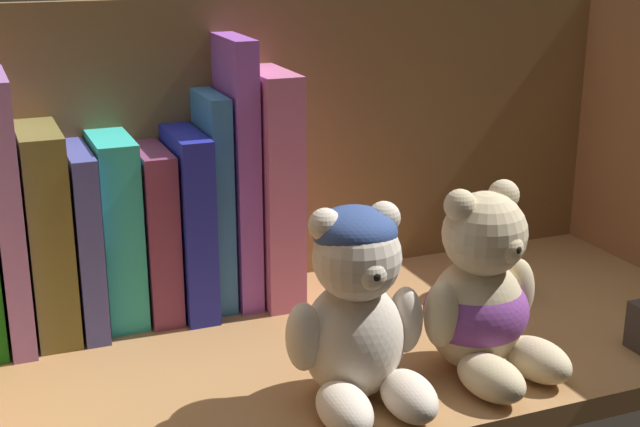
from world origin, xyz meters
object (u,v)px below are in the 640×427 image
object	(u,v)px
book_2	(6,204)
book_5	(115,226)
book_4	(81,233)
book_7	(185,218)
book_6	(152,228)
book_9	(234,170)
book_3	(44,226)
pillar_candle	(494,262)
book_10	(265,183)
teddy_bear_larger	(358,312)
book_8	(211,198)
teddy_bear_smaller	(482,300)

from	to	relation	value
book_2	book_5	world-z (taller)	book_2
book_4	book_7	bearing A→B (deg)	0.00
book_2	book_4	distance (cm)	6.83
book_6	book_9	size ratio (longest dim) A/B	0.62
book_4	book_3	bearing A→B (deg)	180.00
book_4	pillar_candle	xyz separation A→B (cm)	(36.92, -9.05, -4.86)
book_10	teddy_bear_larger	world-z (taller)	book_10
book_4	book_8	xyz separation A→B (cm)	(11.89, 0.00, 1.86)
book_2	book_7	bearing A→B (deg)	0.00
book_3	book_6	world-z (taller)	book_3
book_5	book_7	bearing A→B (deg)	0.00
book_3	pillar_candle	bearing A→B (deg)	-12.77
book_4	book_7	size ratio (longest dim) A/B	0.96
book_2	book_10	world-z (taller)	book_2
book_8	teddy_bear_smaller	bearing A→B (deg)	-54.79
book_7	teddy_bear_larger	distance (cm)	23.80
book_5	book_7	world-z (taller)	same
book_10	book_3	bearing A→B (deg)	180.00
book_6	book_3	bearing A→B (deg)	180.00
teddy_bear_larger	pillar_candle	bearing A→B (deg)	33.64
book_9	pillar_candle	size ratio (longest dim) A/B	3.89
book_5	book_7	distance (cm)	6.35
teddy_bear_smaller	book_5	bearing A→B (deg)	138.02
book_9	teddy_bear_smaller	bearing A→B (deg)	-58.85
book_2	book_7	distance (cm)	15.58
book_2	book_6	bearing A→B (deg)	0.00
book_2	pillar_candle	size ratio (longest dim) A/B	3.59
book_10	teddy_bear_smaller	xyz separation A→B (cm)	(10.24, -21.97, -4.81)
book_7	book_5	bearing A→B (deg)	180.00
teddy_bear_larger	book_4	bearing A→B (deg)	125.93
book_4	teddy_bear_smaller	distance (cm)	35.18
book_8	book_2	bearing A→B (deg)	180.00
book_2	book_8	distance (cm)	17.91
book_9	teddy_bear_larger	distance (cm)	23.39
book_5	book_6	size ratio (longest dim) A/B	1.08
book_7	teddy_bear_larger	bearing A→B (deg)	-72.58
teddy_bear_larger	book_6	bearing A→B (deg)	114.08
book_7	book_9	bearing A→B (deg)	0.00
book_5	book_3	bearing A→B (deg)	180.00
book_10	book_7	bearing A→B (deg)	180.00
teddy_bear_larger	teddy_bear_smaller	xyz separation A→B (cm)	(10.96, 0.71, -1.14)
book_8	book_6	bearing A→B (deg)	180.00
book_10	pillar_candle	xyz separation A→B (cm)	(19.77, -9.05, -7.62)
book_3	book_7	world-z (taller)	book_3
book_8	teddy_bear_larger	bearing A→B (deg)	-78.67
book_2	book_5	size ratio (longest dim) A/B	1.37
book_3	book_6	distance (cm)	9.40
book_7	book_4	bearing A→B (deg)	180.00
book_2	book_7	size ratio (longest dim) A/B	1.37
book_5	book_8	world-z (taller)	book_8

